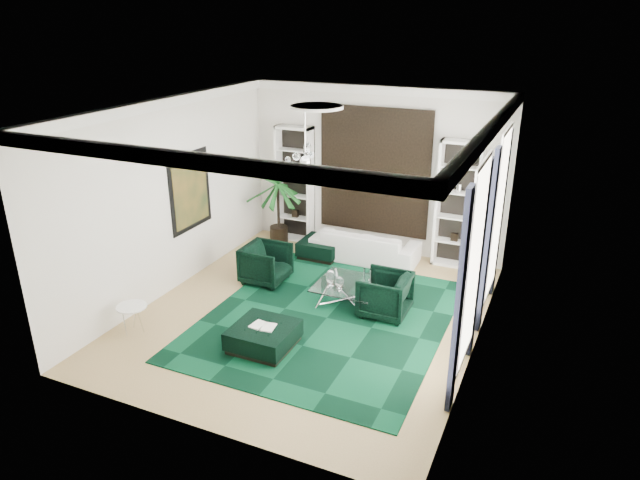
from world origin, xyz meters
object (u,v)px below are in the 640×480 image
at_px(armchair_right, 385,295).
at_px(palm, 278,195).
at_px(armchair_left, 266,264).
at_px(coffee_table, 349,293).
at_px(sofa, 365,245).
at_px(ottoman_front, 264,337).
at_px(side_table, 133,319).
at_px(ottoman_side, 321,248).

bearing_deg(armchair_right, palm, -124.85).
height_order(armchair_left, coffee_table, armchair_left).
relative_size(sofa, palm, 1.00).
distance_m(ottoman_front, side_table, 2.38).
height_order(coffee_table, side_table, side_table).
height_order(armchair_left, palm, palm).
height_order(armchair_left, ottoman_side, armchair_left).
bearing_deg(side_table, palm, 86.20).
bearing_deg(coffee_table, armchair_right, -11.15).
relative_size(armchair_right, palm, 0.37).
bearing_deg(coffee_table, armchair_left, 174.58).
bearing_deg(ottoman_side, side_table, -110.24).
distance_m(ottoman_side, side_table, 4.72).
distance_m(armchair_left, side_table, 2.96).
xyz_separation_m(ottoman_front, palm, (-2.01, 4.35, 1.00)).
bearing_deg(palm, armchair_right, -34.85).
bearing_deg(ottoman_side, ottoman_front, -79.96).
height_order(ottoman_side, side_table, side_table).
bearing_deg(sofa, ottoman_side, 12.73).
height_order(armchair_right, ottoman_side, armchair_right).
height_order(armchair_right, palm, palm).
bearing_deg(coffee_table, sofa, 101.64).
height_order(sofa, armchair_right, armchair_right).
bearing_deg(ottoman_front, side_table, -168.15).
distance_m(sofa, armchair_left, 2.42).
bearing_deg(palm, sofa, -4.61).
bearing_deg(armchair_right, sofa, -151.92).
height_order(armchair_right, coffee_table, armchair_right).
xyz_separation_m(coffee_table, palm, (-2.73, 2.28, 0.99)).
bearing_deg(side_table, armchair_right, 32.19).
height_order(ottoman_side, palm, palm).
relative_size(armchair_right, coffee_table, 0.75).
relative_size(coffee_table, palm, 0.50).
relative_size(ottoman_side, ottoman_front, 0.90).
height_order(sofa, side_table, sofa).
xyz_separation_m(ottoman_front, side_table, (-2.33, -0.49, 0.05)).
distance_m(coffee_table, side_table, 3.98).
height_order(armchair_right, ottoman_front, armchair_right).
relative_size(sofa, ottoman_side, 2.66).
xyz_separation_m(armchair_right, side_table, (-3.81, -2.40, -0.16)).
relative_size(ottoman_side, palm, 0.38).
height_order(armchair_right, side_table, armchair_right).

